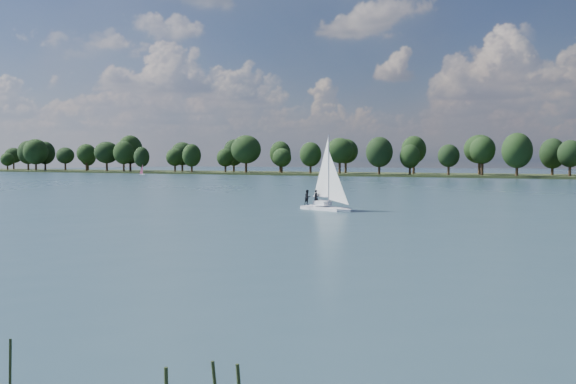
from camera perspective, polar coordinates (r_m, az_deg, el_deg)
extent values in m
plane|color=#233342|center=(118.49, 19.07, -0.07)|extent=(700.00, 700.00, 0.00)
cube|color=black|center=(229.51, 24.05, 1.17)|extent=(660.00, 40.00, 1.50)
cube|color=silver|center=(73.26, 3.31, -1.62)|extent=(7.05, 4.34, 0.80)
cube|color=silver|center=(73.20, 3.31, -0.99)|extent=(2.32, 1.87, 0.50)
cylinder|color=silver|center=(73.05, 3.32, 1.96)|extent=(0.12, 0.12, 8.04)
imported|color=black|center=(74.21, 2.52, -0.46)|extent=(0.60, 0.73, 1.73)
imported|color=black|center=(73.95, 1.75, -0.47)|extent=(0.90, 1.02, 1.73)
cube|color=silver|center=(256.02, -12.78, 1.50)|extent=(2.80, 1.41, 0.43)
cylinder|color=silver|center=(255.98, -12.79, 1.98)|extent=(0.08, 0.08, 3.83)
cube|color=#515456|center=(278.48, -11.11, 1.62)|extent=(4.30, 2.69, 0.50)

